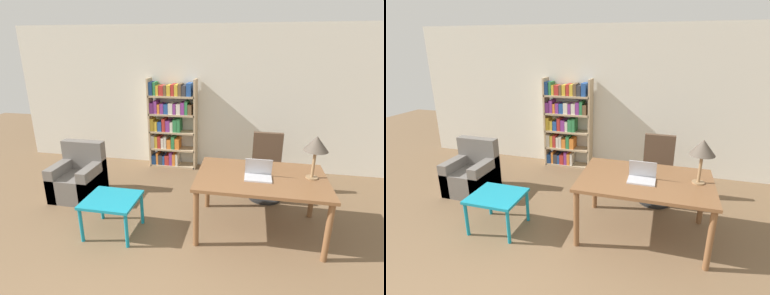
# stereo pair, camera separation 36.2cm
# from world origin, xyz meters

# --- Properties ---
(wall_back) EXTENTS (8.00, 0.06, 2.70)m
(wall_back) POSITION_xyz_m (0.00, 4.53, 1.35)
(wall_back) COLOR silver
(wall_back) RESTS_ON ground_plane
(desk) EXTENTS (1.60, 1.07, 0.78)m
(desk) POSITION_xyz_m (0.92, 2.38, 0.69)
(desk) COLOR brown
(desk) RESTS_ON ground_plane
(laptop) EXTENTS (0.33, 0.24, 0.24)m
(laptop) POSITION_xyz_m (0.88, 2.32, 0.83)
(laptop) COLOR #B2B2B7
(laptop) RESTS_ON desk
(table_lamp) EXTENTS (0.29, 0.29, 0.54)m
(table_lamp) POSITION_xyz_m (1.53, 2.44, 1.21)
(table_lamp) COLOR olive
(table_lamp) RESTS_ON desk
(office_chair) EXTENTS (0.51, 0.51, 1.03)m
(office_chair) POSITION_xyz_m (1.04, 3.38, 0.46)
(office_chair) COLOR black
(office_chair) RESTS_ON ground_plane
(side_table_blue) EXTENTS (0.66, 0.60, 0.49)m
(side_table_blue) POSITION_xyz_m (-0.92, 1.96, 0.42)
(side_table_blue) COLOR teal
(side_table_blue) RESTS_ON ground_plane
(armchair) EXTENTS (0.70, 0.69, 0.86)m
(armchair) POSITION_xyz_m (-1.90, 2.80, 0.29)
(armchair) COLOR #66605B
(armchair) RESTS_ON ground_plane
(bookshelf) EXTENTS (0.93, 0.28, 1.74)m
(bookshelf) POSITION_xyz_m (-0.79, 4.34, 0.87)
(bookshelf) COLOR tan
(bookshelf) RESTS_ON ground_plane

